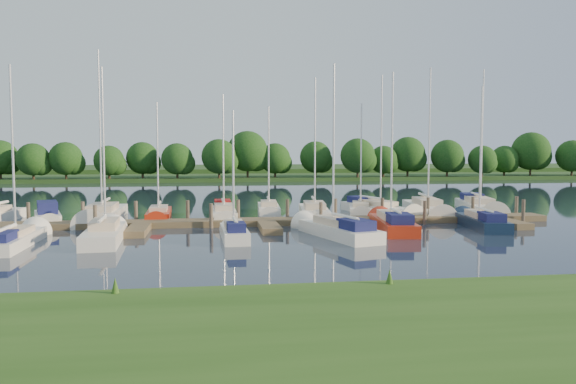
{
  "coord_description": "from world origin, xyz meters",
  "views": [
    {
      "loc": [
        -3.73,
        -29.52,
        4.98
      ],
      "look_at": [
        1.59,
        8.0,
        2.2
      ],
      "focal_mm": 35.0,
      "sensor_mm": 36.0,
      "label": 1
    }
  ],
  "objects": [
    {
      "name": "ground",
      "position": [
        0.0,
        0.0,
        0.0
      ],
      "size": [
        260.0,
        260.0,
        0.0
      ],
      "primitive_type": "plane",
      "color": "#1A2335",
      "rests_on": "ground"
    },
    {
      "name": "near_bank",
      "position": [
        0.0,
        -16.0,
        0.25
      ],
      "size": [
        90.0,
        10.0,
        0.5
      ],
      "primitive_type": "cube",
      "color": "#264C15",
      "rests_on": "ground"
    },
    {
      "name": "dock",
      "position": [
        0.0,
        7.31,
        0.2
      ],
      "size": [
        40.0,
        6.0,
        0.4
      ],
      "color": "#4B3D2A",
      "rests_on": "ground"
    },
    {
      "name": "mooring_pilings",
      "position": [
        0.0,
        8.43,
        0.6
      ],
      "size": [
        38.24,
        2.84,
        2.0
      ],
      "color": "#473D33",
      "rests_on": "ground"
    },
    {
      "name": "far_shore",
      "position": [
        0.0,
        75.0,
        0.3
      ],
      "size": [
        180.0,
        30.0,
        0.6
      ],
      "primitive_type": "cube",
      "color": "#224319",
      "rests_on": "ground"
    },
    {
      "name": "distant_hill",
      "position": [
        0.0,
        100.0,
        0.7
      ],
      "size": [
        220.0,
        40.0,
        1.4
      ],
      "primitive_type": "cube",
      "color": "#294A20",
      "rests_on": "ground"
    },
    {
      "name": "treeline",
      "position": [
        3.54,
        61.6,
        4.05
      ],
      "size": [
        146.84,
        9.98,
        8.09
      ],
      "color": "#38281C",
      "rests_on": "ground"
    },
    {
      "name": "motorboat",
      "position": [
        -14.87,
        11.25,
        0.37
      ],
      "size": [
        2.95,
        5.65,
        1.84
      ],
      "rotation": [
        0.0,
        0.0,
        3.44
      ],
      "color": "white",
      "rests_on": "ground"
    },
    {
      "name": "sailboat_n_2",
      "position": [
        -11.32,
        12.07,
        0.27
      ],
      "size": [
        2.5,
        9.89,
        12.5
      ],
      "rotation": [
        0.0,
        0.0,
        3.16
      ],
      "color": "white",
      "rests_on": "ground"
    },
    {
      "name": "sailboat_n_3",
      "position": [
        -7.38,
        12.17,
        0.27
      ],
      "size": [
        1.82,
        6.89,
        8.8
      ],
      "rotation": [
        0.0,
        0.0,
        3.17
      ],
      "color": "#AE2510",
      "rests_on": "ground"
    },
    {
      "name": "sailboat_n_4",
      "position": [
        -2.67,
        11.71,
        0.33
      ],
      "size": [
        1.8,
        7.25,
        9.43
      ],
      "rotation": [
        0.0,
        0.0,
        3.15
      ],
      "color": "white",
      "rests_on": "ground"
    },
    {
      "name": "sailboat_n_5",
      "position": [
        0.95,
        14.37,
        0.27
      ],
      "size": [
        2.01,
        6.84,
        8.81
      ],
      "rotation": [
        0.0,
        0.0,
        3.07
      ],
      "color": "white",
      "rests_on": "ground"
    },
    {
      "name": "sailboat_n_6",
      "position": [
        3.98,
        10.96,
        0.28
      ],
      "size": [
        2.79,
        8.38,
        10.72
      ],
      "rotation": [
        0.0,
        0.0,
        3.02
      ],
      "color": "white",
      "rests_on": "ground"
    },
    {
      "name": "sailboat_n_7",
      "position": [
        8.22,
        13.61,
        0.27
      ],
      "size": [
        3.1,
        7.12,
        8.99
      ],
      "rotation": [
        0.0,
        0.0,
        2.89
      ],
      "color": "white",
      "rests_on": "ground"
    },
    {
      "name": "sailboat_n_8",
      "position": [
        9.51,
        13.29,
        0.32
      ],
      "size": [
        4.08,
        8.92,
        11.22
      ],
      "rotation": [
        0.0,
        0.0,
        3.42
      ],
      "color": "white",
      "rests_on": "ground"
    },
    {
      "name": "sailboat_n_9",
      "position": [
        13.3,
        12.46,
        0.28
      ],
      "size": [
        3.34,
        9.34,
        11.85
      ],
      "rotation": [
        0.0,
        0.0,
        2.99
      ],
      "color": "white",
      "rests_on": "ground"
    },
    {
      "name": "sailboat_n_10",
      "position": [
        18.45,
        14.03,
        0.33
      ],
      "size": [
        4.05,
        9.54,
        11.97
      ],
      "rotation": [
        0.0,
        0.0,
        2.91
      ],
      "color": "white",
      "rests_on": "ground"
    },
    {
      "name": "sailboat_s_0",
      "position": [
        -13.93,
        1.41,
        0.3
      ],
      "size": [
        1.95,
        7.75,
        9.79
      ],
      "rotation": [
        0.0,
        0.0,
        0.02
      ],
      "color": "white",
      "rests_on": "ground"
    },
    {
      "name": "sailboat_s_1",
      "position": [
        -9.44,
        2.31,
        0.28
      ],
      "size": [
        2.21,
        7.73,
        10.01
      ],
      "rotation": [
        0.0,
        0.0,
        0.06
      ],
      "color": "white",
      "rests_on": "ground"
    },
    {
      "name": "sailboat_s_2",
      "position": [
        -2.34,
        1.97,
        0.32
      ],
      "size": [
        1.5,
        5.76,
        7.61
      ],
      "rotation": [
        0.0,
        0.0,
        0.03
      ],
      "color": "white",
      "rests_on": "ground"
    },
    {
      "name": "sailboat_s_3",
      "position": [
        3.6,
        2.1,
        0.33
      ],
      "size": [
        3.73,
        8.16,
        10.41
      ],
      "rotation": [
        0.0,
        0.0,
        0.28
      ],
      "color": "white",
      "rests_on": "ground"
    },
    {
      "name": "sailboat_s_4",
      "position": [
        7.66,
        4.19,
        0.33
      ],
      "size": [
        2.76,
        8.08,
        10.33
      ],
      "rotation": [
        0.0,
        0.0,
        -0.13
      ],
      "color": "#AE2510",
      "rests_on": "ground"
    },
    {
      "name": "sailboat_s_5",
      "position": [
        13.8,
        4.58,
        0.32
      ],
      "size": [
        2.74,
        7.5,
        9.56
      ],
      "rotation": [
        0.0,
        0.0,
        -0.16
      ],
      "color": "#102038",
      "rests_on": "ground"
    }
  ]
}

